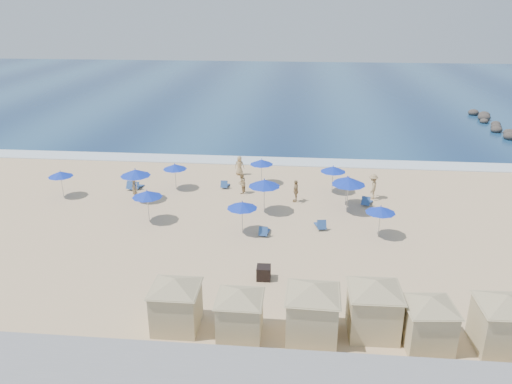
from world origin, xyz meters
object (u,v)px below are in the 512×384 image
umbrella_9 (349,181)px  beachgoer_0 (134,189)px  umbrella_0 (60,174)px  cabana_5 (504,315)px  beachgoer_2 (296,191)px  umbrella_4 (264,183)px  beachgoer_3 (373,186)px  trash_bin (264,273)px  umbrella_10 (381,210)px  beachgoer_1 (242,183)px  cabana_4 (429,315)px  beachgoer_4 (240,166)px  umbrella_5 (242,205)px  umbrella_3 (175,167)px  umbrella_7 (347,180)px  umbrella_1 (135,173)px  cabana_0 (176,297)px  cabana_2 (313,303)px  cabana_1 (240,306)px  umbrella_8 (333,169)px  umbrella_6 (262,162)px  cabana_3 (374,300)px  umbrella_2 (147,194)px

umbrella_9 → beachgoer_0: size_ratio=1.63×
umbrella_9 → umbrella_0: bearing=177.4°
umbrella_0 → beachgoer_0: bearing=0.5°
cabana_5 → beachgoer_2: size_ratio=2.73×
umbrella_4 → umbrella_0: bearing=174.3°
beachgoer_3 → trash_bin: bearing=-16.2°
umbrella_4 → umbrella_9: umbrella_9 is taller
umbrella_10 → beachgoer_1: bearing=144.8°
trash_bin → cabana_5: bearing=-25.4°
cabana_4 → beachgoer_4: size_ratio=2.56×
cabana_5 → umbrella_0: size_ratio=2.19×
cabana_4 → umbrella_5: (-9.06, 10.18, 0.38)m
umbrella_5 → umbrella_10: 8.48m
trash_bin → cabana_4: cabana_4 is taller
umbrella_3 → umbrella_7: (12.90, -2.07, 0.11)m
umbrella_9 → umbrella_10: 4.09m
umbrella_1 → cabana_0: bearing=-65.8°
umbrella_9 → cabana_2: bearing=-100.4°
cabana_1 → beachgoer_2: cabana_1 is taller
umbrella_7 → beachgoer_3: bearing=35.7°
umbrella_3 → umbrella_8: umbrella_8 is taller
beachgoer_0 → beachgoer_1: (7.72, 1.90, -0.00)m
cabana_2 → beachgoer_1: size_ratio=2.90×
trash_bin → umbrella_9: 10.85m
cabana_5 → umbrella_3: cabana_5 is taller
umbrella_0 → umbrella_9: size_ratio=0.78×
umbrella_7 → beachgoer_3: umbrella_7 is taller
beachgoer_3 → beachgoer_0: bearing=-70.3°
trash_bin → beachgoer_1: 12.63m
cabana_5 → umbrella_7: (-5.26, 15.33, 0.30)m
umbrella_6 → umbrella_9: size_ratio=0.80×
umbrella_4 → cabana_2: bearing=-76.9°
cabana_4 → cabana_5: bearing=2.0°
cabana_1 → cabana_2: (3.10, 0.21, 0.21)m
umbrella_9 → umbrella_4: bearing=-174.3°
cabana_5 → beachgoer_1: size_ratio=2.81×
cabana_3 → umbrella_4: (-5.78, 12.91, 0.48)m
umbrella_10 → beachgoer_2: size_ratio=1.27×
trash_bin → umbrella_7: size_ratio=0.33×
umbrella_0 → umbrella_1: umbrella_1 is taller
umbrella_3 → beachgoer_3: (14.95, -0.60, -0.87)m
umbrella_5 → umbrella_8: umbrella_5 is taller
umbrella_5 → beachgoer_0: bearing=150.0°
umbrella_2 → beachgoer_3: (15.23, 5.58, -1.01)m
umbrella_4 → umbrella_9: bearing=5.7°
umbrella_3 → umbrella_8: size_ratio=0.96×
umbrella_2 → umbrella_4: umbrella_4 is taller
cabana_1 → umbrella_4: (-0.03, 13.67, 0.68)m
umbrella_1 → umbrella_4: 9.50m
cabana_1 → cabana_3: size_ratio=0.88×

